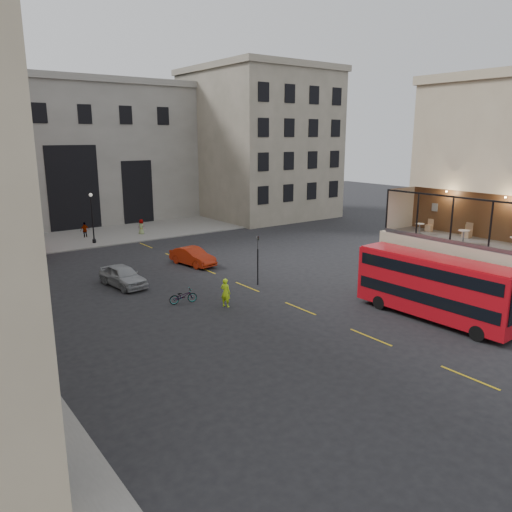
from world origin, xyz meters
TOP-DOWN VIEW (x-y plane):
  - ground at (0.00, 0.00)m, footprint 140.00×140.00m
  - host_building_main at (9.95, 0.00)m, footprint 7.26×11.40m
  - host_frontage at (6.50, 0.00)m, footprint 3.00×11.00m
  - cafe_floor at (6.50, 0.00)m, footprint 3.00×10.00m
  - gateway at (-5.00, 47.99)m, footprint 35.00×10.60m
  - building_right at (20.00, 39.97)m, footprint 16.60×18.60m
  - pavement_far at (-6.00, 38.00)m, footprint 40.00×12.00m
  - traffic_light_near at (-1.00, 12.00)m, footprint 0.16×0.20m
  - traffic_light_far at (-15.00, 28.00)m, footprint 0.16×0.20m
  - street_lamp_a at (-17.00, 18.00)m, footprint 0.36×0.36m
  - street_lamp_b at (-6.00, 34.00)m, footprint 0.36×0.36m
  - bus_near at (3.25, -0.32)m, footprint 2.63×10.05m
  - bus_far at (-13.68, 35.66)m, footprint 3.46×12.48m
  - car_a at (-9.39, 17.73)m, footprint 2.50×4.97m
  - car_b at (-2.04, 20.14)m, footprint 2.42×4.92m
  - car_c at (-17.00, 19.51)m, footprint 4.03×6.13m
  - bicycle at (-7.65, 11.55)m, footprint 2.01×1.06m
  - cyclist at (-5.72, 9.25)m, footprint 0.72×0.84m
  - pedestrian_a at (-12.76, 27.80)m, footprint 1.00×0.86m
  - pedestrian_b at (-11.42, 39.02)m, footprint 1.42×1.11m
  - pedestrian_c at (-5.77, 37.53)m, footprint 1.11×0.59m
  - pedestrian_d at (0.03, 35.59)m, footprint 0.95×1.05m
  - cafe_table_mid at (5.40, -0.64)m, footprint 0.67×0.67m
  - cafe_table_far at (5.80, 2.82)m, footprint 0.58×0.58m
  - cafe_chair_b at (7.31, 0.23)m, footprint 0.48×0.48m
  - cafe_chair_c at (7.34, 0.31)m, footprint 0.42×0.42m
  - cafe_chair_d at (7.21, 3.04)m, footprint 0.46×0.46m

SIDE VIEW (x-z plane):
  - ground at x=0.00m, z-range 0.00..0.00m
  - pavement_far at x=-6.00m, z-range 0.00..0.12m
  - bicycle at x=-7.65m, z-range 0.00..1.01m
  - car_b at x=-2.04m, z-range 0.00..1.55m
  - car_a at x=-9.39m, z-range 0.00..1.62m
  - car_c at x=-17.00m, z-range 0.00..1.65m
  - pedestrian_a at x=-12.76m, z-range 0.00..1.76m
  - pedestrian_c at x=-5.77m, z-range 0.00..1.79m
  - pedestrian_d at x=0.03m, z-range 0.00..1.80m
  - pedestrian_b at x=-11.42m, z-range 0.00..1.93m
  - cyclist at x=-5.72m, z-range 0.00..1.95m
  - bus_near at x=3.25m, z-range 0.25..4.23m
  - host_frontage at x=6.50m, z-range 0.00..4.50m
  - street_lamp_a at x=-17.00m, z-range -0.27..5.06m
  - street_lamp_b at x=-6.00m, z-range -0.27..5.06m
  - traffic_light_near at x=-1.00m, z-range 0.52..4.32m
  - traffic_light_far at x=-15.00m, z-range 0.52..4.32m
  - bus_far at x=-13.68m, z-range 0.30..5.23m
  - cafe_floor at x=6.50m, z-range 4.50..4.60m
  - cafe_chair_c at x=7.34m, z-range 4.44..5.27m
  - cafe_chair_d at x=7.21m, z-range 4.43..5.28m
  - cafe_chair_b at x=7.31m, z-range 4.41..5.38m
  - cafe_table_far at x=5.80m, z-range 4.72..5.44m
  - cafe_table_mid at x=5.40m, z-range 4.74..5.57m
  - host_building_main at x=9.95m, z-range 0.24..15.34m
  - gateway at x=-5.00m, z-range 0.39..18.39m
  - building_right at x=20.00m, z-range 0.39..20.39m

